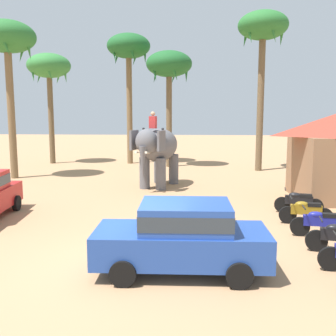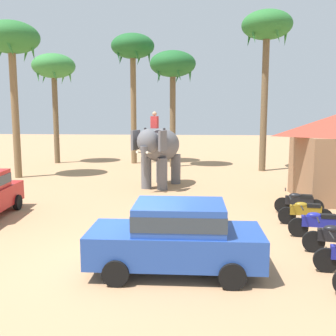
{
  "view_description": "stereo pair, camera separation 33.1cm",
  "coord_description": "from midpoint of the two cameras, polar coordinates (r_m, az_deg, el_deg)",
  "views": [
    {
      "loc": [
        1.38,
        -9.31,
        3.78
      ],
      "look_at": [
        0.41,
        6.1,
        1.6
      ],
      "focal_mm": 41.33,
      "sensor_mm": 36.0,
      "label": 1
    },
    {
      "loc": [
        1.71,
        -9.29,
        3.78
      ],
      "look_at": [
        0.41,
        6.1,
        1.6
      ],
      "focal_mm": 41.33,
      "sensor_mm": 36.0,
      "label": 2
    }
  ],
  "objects": [
    {
      "name": "ground_plane",
      "position": [
        10.15,
        -4.41,
        -13.84
      ],
      "size": [
        120.0,
        120.0,
        0.0
      ],
      "primitive_type": "plane",
      "color": "tan"
    },
    {
      "name": "palm_tree_behind_elephant",
      "position": [
        29.93,
        -4.88,
        16.83
      ],
      "size": [
        3.2,
        3.2,
        9.62
      ],
      "color": "brown",
      "rests_on": "ground"
    },
    {
      "name": "palm_tree_left_of_road",
      "position": [
        27.74,
        1.06,
        14.63
      ],
      "size": [
        3.2,
        3.2,
        8.1
      ],
      "color": "brown",
      "rests_on": "ground"
    },
    {
      "name": "palm_tree_far_back",
      "position": [
        26.79,
        14.71,
        18.9
      ],
      "size": [
        3.2,
        3.2,
        10.26
      ],
      "color": "brown",
      "rests_on": "ground"
    },
    {
      "name": "elephant_with_mahout",
      "position": [
        19.9,
        -0.78,
        2.87
      ],
      "size": [
        2.56,
        4.02,
        3.88
      ],
      "color": "slate",
      "rests_on": "ground"
    },
    {
      "name": "motorcycle_far_in_row",
      "position": [
        14.07,
        20.23,
        -6.1
      ],
      "size": [
        1.8,
        0.55,
        0.94
      ],
      "color": "black",
      "rests_on": "ground"
    },
    {
      "name": "car_sedan_foreground",
      "position": [
        9.3,
        2.35,
        -9.82
      ],
      "size": [
        4.14,
        1.95,
        1.7
      ],
      "color": "#23479E",
      "rests_on": "ground"
    },
    {
      "name": "motorcycle_end_of_row",
      "position": [
        15.53,
        19.33,
        -4.75
      ],
      "size": [
        1.79,
        0.59,
        0.94
      ],
      "color": "black",
      "rests_on": "ground"
    },
    {
      "name": "palm_tree_near_hut",
      "position": [
        24.7,
        -21.73,
        16.81
      ],
      "size": [
        3.2,
        3.2,
        8.98
      ],
      "color": "brown",
      "rests_on": "ground"
    },
    {
      "name": "motorcycle_fourth_in_row",
      "position": [
        12.8,
        22.06,
        -7.57
      ],
      "size": [
        1.8,
        0.55,
        0.94
      ],
      "color": "black",
      "rests_on": "ground"
    },
    {
      "name": "palm_tree_leaning_seaward",
      "position": [
        30.99,
        -16.19,
        13.82
      ],
      "size": [
        3.2,
        3.2,
        8.22
      ],
      "color": "brown",
      "rests_on": "ground"
    }
  ]
}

